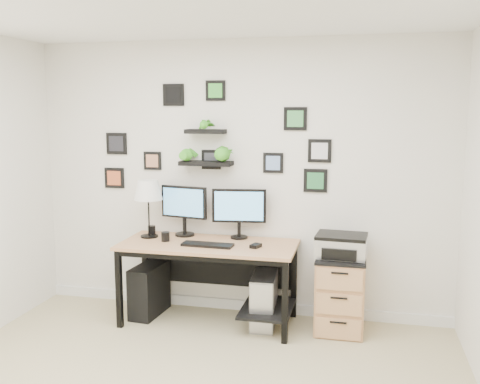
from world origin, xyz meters
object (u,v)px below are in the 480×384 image
(desk, at_px, (213,256))
(pc_tower_black, at_px, (149,290))
(printer, at_px, (341,246))
(monitor_left, at_px, (184,207))
(table_lamp, at_px, (148,191))
(pc_tower_grey, at_px, (264,300))
(mug, at_px, (165,237))
(file_cabinet, at_px, (340,293))
(monitor_right, at_px, (239,209))

(desk, relative_size, pc_tower_black, 3.30)
(desk, xyz_separation_m, printer, (1.15, 0.07, 0.14))
(monitor_left, xyz_separation_m, table_lamp, (-0.31, -0.13, 0.16))
(monitor_left, distance_m, pc_tower_grey, 1.16)
(table_lamp, distance_m, pc_tower_grey, 1.48)
(mug, bearing_deg, table_lamp, 150.09)
(pc_tower_black, bearing_deg, mug, -14.22)
(file_cabinet, bearing_deg, desk, -177.11)
(monitor_left, height_order, table_lamp, table_lamp)
(monitor_right, distance_m, printer, 1.00)
(monitor_right, distance_m, pc_tower_black, 1.17)
(monitor_left, relative_size, file_cabinet, 0.72)
(pc_tower_grey, bearing_deg, desk, -179.13)
(desk, relative_size, monitor_left, 3.32)
(monitor_left, height_order, pc_tower_grey, monitor_left)
(desk, relative_size, printer, 3.50)
(monitor_right, relative_size, file_cabinet, 0.75)
(pc_tower_black, xyz_separation_m, file_cabinet, (1.80, 0.04, 0.09))
(monitor_left, xyz_separation_m, pc_tower_grey, (0.82, -0.19, -0.80))
(monitor_left, bearing_deg, mug, -112.09)
(pc_tower_grey, relative_size, file_cabinet, 0.73)
(table_lamp, xyz_separation_m, printer, (1.80, 0.00, -0.42))
(desk, distance_m, file_cabinet, 1.19)
(mug, height_order, pc_tower_grey, mug)
(monitor_right, xyz_separation_m, pc_tower_black, (-0.84, -0.19, -0.79))
(pc_tower_grey, bearing_deg, printer, 5.26)
(mug, relative_size, pc_tower_black, 0.18)
(desk, xyz_separation_m, monitor_right, (0.20, 0.21, 0.40))
(pc_tower_black, distance_m, printer, 1.87)
(desk, height_order, file_cabinet, desk)
(pc_tower_black, bearing_deg, desk, 3.34)
(file_cabinet, bearing_deg, printer, 100.53)
(monitor_left, height_order, mug, monitor_left)
(file_cabinet, bearing_deg, table_lamp, 179.65)
(pc_tower_grey, bearing_deg, pc_tower_black, 179.32)
(table_lamp, distance_m, mug, 0.46)
(mug, xyz_separation_m, file_cabinet, (1.59, 0.11, -0.46))
(monitor_right, height_order, pc_tower_grey, monitor_right)
(desk, distance_m, printer, 1.16)
(table_lamp, distance_m, pc_tower_black, 0.95)
(monitor_right, height_order, mug, monitor_right)
(table_lamp, bearing_deg, desk, -6.06)
(monitor_left, relative_size, pc_tower_black, 0.99)
(monitor_right, bearing_deg, table_lamp, -170.77)
(mug, bearing_deg, pc_tower_grey, 3.63)
(monitor_left, bearing_deg, desk, -29.73)
(desk, relative_size, pc_tower_grey, 3.25)
(desk, relative_size, table_lamp, 2.92)
(monitor_left, xyz_separation_m, pc_tower_black, (-0.30, -0.18, -0.79))
(monitor_left, relative_size, printer, 1.05)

